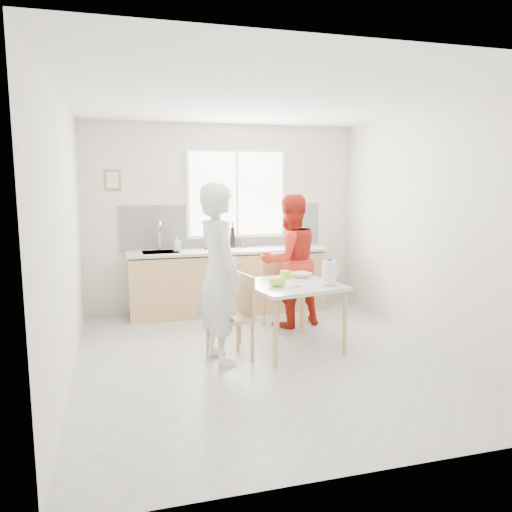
{
  "coord_description": "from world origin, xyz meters",
  "views": [
    {
      "loc": [
        -1.54,
        -4.95,
        1.9
      ],
      "look_at": [
        -0.08,
        0.2,
        1.08
      ],
      "focal_mm": 35.0,
      "sensor_mm": 36.0,
      "label": 1
    }
  ],
  "objects_px": {
    "person_red": "(290,261)",
    "milk_jug": "(329,272)",
    "wine_bottle_a": "(207,238)",
    "person_white": "(219,274)",
    "chair_left": "(235,313)",
    "bowl_white": "(301,275)",
    "dining_table": "(290,290)",
    "wine_bottle_b": "(233,237)",
    "chair_far": "(281,287)",
    "bowl_green": "(277,283)"
  },
  "relations": [
    {
      "from": "person_white",
      "to": "milk_jug",
      "type": "relative_size",
      "value": 6.78
    },
    {
      "from": "dining_table",
      "to": "bowl_white",
      "type": "relative_size",
      "value": 5.06
    },
    {
      "from": "chair_far",
      "to": "wine_bottle_b",
      "type": "distance_m",
      "value": 1.25
    },
    {
      "from": "bowl_white",
      "to": "wine_bottle_a",
      "type": "distance_m",
      "value": 1.8
    },
    {
      "from": "chair_far",
      "to": "person_red",
      "type": "height_order",
      "value": "person_red"
    },
    {
      "from": "chair_left",
      "to": "milk_jug",
      "type": "height_order",
      "value": "milk_jug"
    },
    {
      "from": "person_red",
      "to": "dining_table",
      "type": "bearing_deg",
      "value": 59.74
    },
    {
      "from": "wine_bottle_b",
      "to": "chair_far",
      "type": "bearing_deg",
      "value": -69.45
    },
    {
      "from": "person_white",
      "to": "wine_bottle_a",
      "type": "xyz_separation_m",
      "value": [
        0.24,
        2.03,
        0.14
      ]
    },
    {
      "from": "wine_bottle_a",
      "to": "dining_table",
      "type": "bearing_deg",
      "value": -71.87
    },
    {
      "from": "dining_table",
      "to": "milk_jug",
      "type": "xyz_separation_m",
      "value": [
        0.37,
        -0.21,
        0.23
      ]
    },
    {
      "from": "wine_bottle_a",
      "to": "person_red",
      "type": "bearing_deg",
      "value": -46.66
    },
    {
      "from": "chair_left",
      "to": "person_red",
      "type": "height_order",
      "value": "person_red"
    },
    {
      "from": "person_red",
      "to": "bowl_white",
      "type": "relative_size",
      "value": 7.51
    },
    {
      "from": "person_white",
      "to": "bowl_white",
      "type": "xyz_separation_m",
      "value": [
        1.09,
        0.47,
        -0.15
      ]
    },
    {
      "from": "bowl_green",
      "to": "wine_bottle_a",
      "type": "relative_size",
      "value": 0.63
    },
    {
      "from": "wine_bottle_a",
      "to": "milk_jug",
      "type": "bearing_deg",
      "value": -64.63
    },
    {
      "from": "chair_left",
      "to": "person_white",
      "type": "xyz_separation_m",
      "value": [
        -0.18,
        -0.04,
        0.44
      ]
    },
    {
      "from": "milk_jug",
      "to": "wine_bottle_b",
      "type": "distance_m",
      "value": 2.23
    },
    {
      "from": "chair_left",
      "to": "bowl_white",
      "type": "distance_m",
      "value": 1.05
    },
    {
      "from": "dining_table",
      "to": "wine_bottle_a",
      "type": "height_order",
      "value": "wine_bottle_a"
    },
    {
      "from": "bowl_white",
      "to": "milk_jug",
      "type": "distance_m",
      "value": 0.54
    },
    {
      "from": "chair_left",
      "to": "wine_bottle_a",
      "type": "bearing_deg",
      "value": 166.94
    },
    {
      "from": "bowl_white",
      "to": "milk_jug",
      "type": "height_order",
      "value": "milk_jug"
    },
    {
      "from": "person_red",
      "to": "milk_jug",
      "type": "height_order",
      "value": "person_red"
    },
    {
      "from": "bowl_green",
      "to": "wine_bottle_a",
      "type": "height_order",
      "value": "wine_bottle_a"
    },
    {
      "from": "dining_table",
      "to": "chair_left",
      "type": "height_order",
      "value": "chair_left"
    },
    {
      "from": "chair_left",
      "to": "chair_far",
      "type": "height_order",
      "value": "chair_far"
    },
    {
      "from": "bowl_green",
      "to": "bowl_white",
      "type": "bearing_deg",
      "value": 42.29
    },
    {
      "from": "milk_jug",
      "to": "person_white",
      "type": "bearing_deg",
      "value": 166.7
    },
    {
      "from": "dining_table",
      "to": "milk_jug",
      "type": "distance_m",
      "value": 0.49
    },
    {
      "from": "dining_table",
      "to": "person_red",
      "type": "bearing_deg",
      "value": 71.07
    },
    {
      "from": "milk_jug",
      "to": "chair_far",
      "type": "bearing_deg",
      "value": 88.66
    },
    {
      "from": "dining_table",
      "to": "bowl_white",
      "type": "distance_m",
      "value": 0.4
    },
    {
      "from": "dining_table",
      "to": "milk_jug",
      "type": "height_order",
      "value": "milk_jug"
    },
    {
      "from": "person_white",
      "to": "dining_table",
      "type": "bearing_deg",
      "value": -90.0
    },
    {
      "from": "wine_bottle_a",
      "to": "chair_left",
      "type": "bearing_deg",
      "value": -91.73
    },
    {
      "from": "chair_far",
      "to": "wine_bottle_b",
      "type": "height_order",
      "value": "wine_bottle_b"
    },
    {
      "from": "person_white",
      "to": "bowl_white",
      "type": "height_order",
      "value": "person_white"
    },
    {
      "from": "chair_left",
      "to": "person_white",
      "type": "bearing_deg",
      "value": -90.0
    },
    {
      "from": "wine_bottle_a",
      "to": "wine_bottle_b",
      "type": "height_order",
      "value": "wine_bottle_a"
    },
    {
      "from": "chair_far",
      "to": "person_red",
      "type": "relative_size",
      "value": 0.56
    },
    {
      "from": "wine_bottle_a",
      "to": "wine_bottle_b",
      "type": "xyz_separation_m",
      "value": [
        0.39,
        0.07,
        -0.01
      ]
    },
    {
      "from": "chair_left",
      "to": "bowl_white",
      "type": "xyz_separation_m",
      "value": [
        0.91,
        0.44,
        0.28
      ]
    },
    {
      "from": "dining_table",
      "to": "wine_bottle_a",
      "type": "relative_size",
      "value": 3.62
    },
    {
      "from": "person_white",
      "to": "bowl_green",
      "type": "distance_m",
      "value": 0.68
    },
    {
      "from": "person_white",
      "to": "wine_bottle_a",
      "type": "height_order",
      "value": "person_white"
    },
    {
      "from": "wine_bottle_a",
      "to": "wine_bottle_b",
      "type": "relative_size",
      "value": 1.07
    },
    {
      "from": "chair_far",
      "to": "bowl_white",
      "type": "distance_m",
      "value": 0.63
    },
    {
      "from": "bowl_green",
      "to": "milk_jug",
      "type": "height_order",
      "value": "milk_jug"
    }
  ]
}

